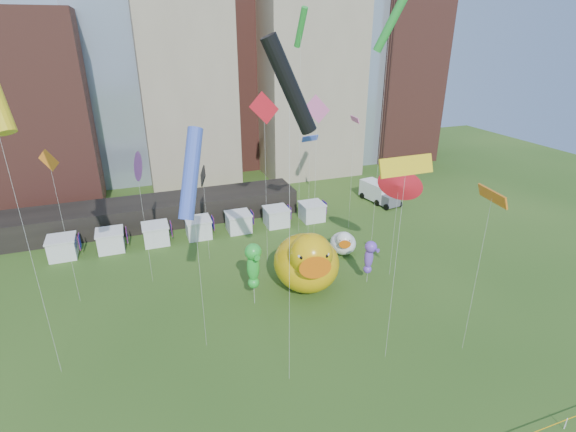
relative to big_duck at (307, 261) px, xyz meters
name	(u,v)px	position (x,y,z in m)	size (l,w,h in m)	color
skyline	(169,44)	(-6.69, 40.35, 18.37)	(101.00, 23.00, 68.00)	brown
pavilion	(152,212)	(-12.94, 21.29, -1.47)	(38.00, 6.00, 3.20)	black
vendor_tents	(199,228)	(-7.92, 15.29, -1.96)	(33.24, 2.80, 2.40)	white
big_duck	(307,261)	(0.00, 0.00, 0.00)	(7.83, 9.34, 6.68)	#E3AE0B
small_duck	(343,243)	(6.56, 5.22, -1.65)	(4.00, 4.41, 3.08)	white
seahorse_green	(253,262)	(-5.51, -0.74, 1.28)	(1.54, 1.92, 6.20)	silver
seahorse_purple	(369,255)	(6.13, -1.07, 0.06)	(1.52, 1.71, 4.59)	silver
box_truck	(379,192)	(18.89, 18.10, -1.63)	(3.49, 6.86, 2.79)	white
kite_0	(399,185)	(9.05, -0.54, 6.69)	(2.05, 2.67, 11.27)	silver
kite_1	(355,121)	(10.50, 11.36, 10.59)	(0.53, 2.15, 14.13)	silver
kite_2	(290,86)	(-5.79, -10.67, 17.39)	(3.22, 1.12, 23.17)	silver
kite_3	(390,26)	(8.65, 2.74, 20.58)	(2.48, 2.45, 25.98)	silver
kite_4	(406,167)	(1.99, -11.07, 12.21)	(3.92, 0.62, 15.92)	silver
kite_5	(310,140)	(3.34, 7.73, 9.70)	(1.95, 0.72, 13.22)	silver
kite_6	(492,197)	(8.31, -12.31, 9.77)	(0.88, 2.98, 13.35)	silver
kite_7	(136,166)	(-14.07, 6.63, 8.93)	(0.86, 2.59, 13.29)	silver
kite_8	(264,111)	(-1.96, 6.50, 13.21)	(3.10, 0.52, 18.08)	silver
kite_9	(317,113)	(1.71, 2.45, 13.40)	(2.57, 0.12, 18.11)	silver
kite_10	(203,176)	(-7.81, 9.22, 6.57)	(1.05, 3.81, 10.23)	silver
kite_11	(301,28)	(4.05, 12.41, 20.46)	(0.88, 2.43, 25.59)	silver
kite_13	(191,174)	(-10.74, -4.91, 11.30)	(2.85, 3.54, 17.40)	silver
kite_14	(50,165)	(-20.69, 5.29, 10.07)	(1.61, 1.03, 14.50)	silver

